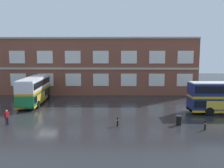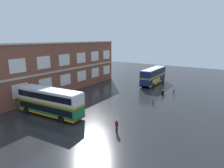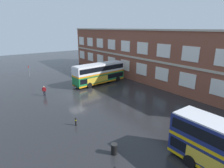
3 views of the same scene
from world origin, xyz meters
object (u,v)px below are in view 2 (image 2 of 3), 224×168
at_px(double_decker_near, 50,102).
at_px(safety_bollard_west, 174,91).
at_px(double_decker_middle, 153,76).
at_px(safety_bollard_east, 153,102).
at_px(station_litter_bin, 163,93).
at_px(waiting_passenger, 117,125).

bearing_deg(double_decker_near, safety_bollard_west, -29.95).
distance_m(double_decker_middle, safety_bollard_east, 16.10).
xyz_separation_m(double_decker_near, safety_bollard_west, (21.82, -12.57, -1.66)).
bearing_deg(safety_bollard_east, station_litter_bin, 4.44).
relative_size(waiting_passenger, safety_bollard_west, 1.79).
distance_m(safety_bollard_west, safety_bollard_east, 9.05).
xyz_separation_m(double_decker_middle, safety_bollard_west, (-5.95, -6.91, -1.66)).
relative_size(station_litter_bin, safety_bollard_east, 1.08).
bearing_deg(double_decker_near, double_decker_middle, -11.52).
bearing_deg(safety_bollard_west, double_decker_middle, 49.27).
bearing_deg(waiting_passenger, double_decker_middle, 11.80).
relative_size(double_decker_middle, safety_bollard_east, 11.59).
height_order(double_decker_middle, waiting_passenger, double_decker_middle).
bearing_deg(station_litter_bin, waiting_passenger, -178.85).
bearing_deg(station_litter_bin, double_decker_near, 150.81).
bearing_deg(double_decker_near, waiting_passenger, -86.13).
xyz_separation_m(waiting_passenger, safety_bollard_west, (21.05, -1.27, -0.44)).
bearing_deg(safety_bollard_east, waiting_passenger, 179.32).
height_order(double_decker_middle, station_litter_bin, double_decker_middle).
distance_m(double_decker_middle, safety_bollard_west, 9.27).
relative_size(double_decker_near, double_decker_middle, 1.01).
bearing_deg(double_decker_near, safety_bollard_east, -41.71).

